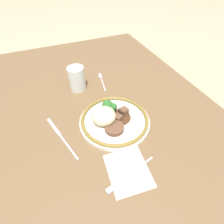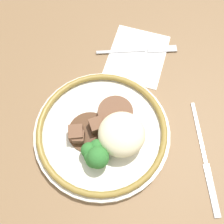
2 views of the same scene
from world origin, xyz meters
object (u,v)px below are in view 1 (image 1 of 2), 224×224
(juice_glass, at_px, (77,79))
(plate, at_px, (112,119))
(fork, at_px, (126,177))
(knife, at_px, (60,136))
(spoon, at_px, (101,78))

(juice_glass, bearing_deg, plate, -166.01)
(fork, distance_m, knife, 0.27)
(plate, relative_size, juice_glass, 2.43)
(plate, bearing_deg, juice_glass, 13.99)
(juice_glass, xyz_separation_m, fork, (-0.47, -0.02, -0.05))
(plate, xyz_separation_m, juice_glass, (0.25, 0.06, 0.03))
(fork, bearing_deg, plate, -116.57)
(juice_glass, relative_size, knife, 0.49)
(spoon, bearing_deg, plate, 177.41)
(knife, bearing_deg, plate, -109.36)
(fork, xyz_separation_m, knife, (0.23, 0.15, -0.00))
(juice_glass, distance_m, fork, 0.47)
(knife, height_order, spoon, spoon)
(fork, bearing_deg, knife, -71.16)
(plate, height_order, fork, plate)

